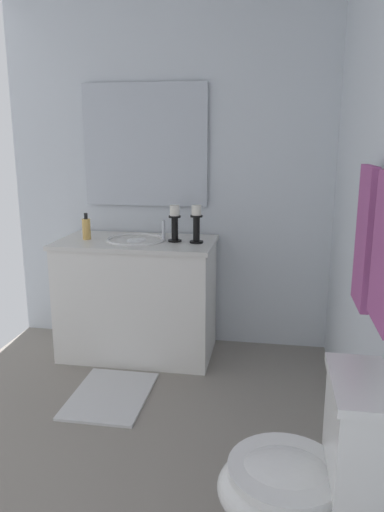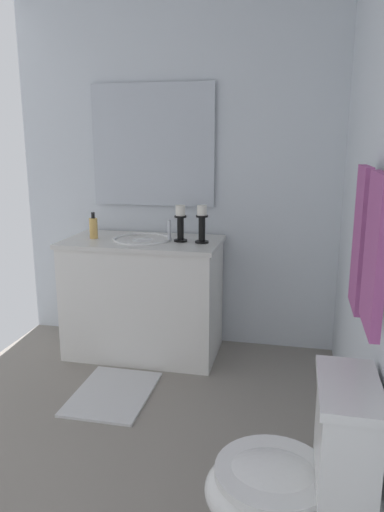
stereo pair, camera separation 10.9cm
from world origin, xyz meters
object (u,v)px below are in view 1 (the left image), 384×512
Objects in this scene: candle_holder_tall at (196,223)px; towel_near_vanity at (365,237)px; toilet at (305,481)px; candle_holder_short at (175,223)px; soap_bottle at (86,228)px; sink_basin at (136,246)px; mirror at (145,145)px; vanity_cabinet at (138,298)px; bath_mat at (110,395)px.

towel_near_vanity is at bearing 34.95° from candle_holder_tall.
candle_holder_tall is 0.33× the size of toilet.
toilet is at bearing 25.21° from candle_holder_short.
soap_bottle is at bearing -87.56° from candle_holder_short.
mirror is at bearing -179.80° from sink_basin.
candle_holder_tall is 0.46× the size of towel_near_vanity.
candle_holder_short is (-0.00, 0.27, 0.53)m from vanity_cabinet.
soap_bottle is at bearing -86.50° from sink_basin.
candle_holder_tall is (0.29, 0.41, -0.49)m from mirror.
vanity_cabinet is 1.88m from towel_near_vanity.
vanity_cabinet is 1.20× the size of mirror.
sink_basin is (0.00, 0.00, 0.37)m from vanity_cabinet.
soap_bottle reaches higher than toilet.
vanity_cabinet reaches higher than toilet.
candle_holder_tall reaches higher than candle_holder_short.
mirror is 1.18× the size of toilet.
candle_holder_tall is at bearing 54.84° from mirror.
vanity_cabinet is at bearing -180.00° from bath_mat.
bath_mat is (0.61, -0.41, -0.94)m from candle_holder_tall.
soap_bottle is 1.12m from bath_mat.
bath_mat is (0.91, -0.00, -1.43)m from mirror.
vanity_cabinet is 1.07m from mirror.
mirror is 0.71m from soap_bottle.
toilet is (1.66, 1.05, -0.41)m from sink_basin.
towel_near_vanity reaches higher than soap_bottle.
sink_basin is at bearing 0.20° from mirror.
candle_holder_short is 1.93m from toilet.
toilet is (1.66, 0.78, -0.58)m from candle_holder_short.
towel_near_vanity is (1.22, 0.99, 0.17)m from candle_holder_short.
mirror is at bearing 180.00° from bath_mat.
sink_basin is at bearing 90.00° from vanity_cabinet.
candle_holder_tall is at bearing 145.96° from bath_mat.
candle_holder_tall reaches higher than toilet.
bath_mat is at bearing -0.00° from mirror.
mirror reaches higher than sink_basin.
vanity_cabinet is 0.37m from sink_basin.
sink_basin is 1.62× the size of candle_holder_tall.
vanity_cabinet is 1.78× the size of bath_mat.
sink_basin reaches higher than toilet.
sink_basin is at bearing 179.91° from bath_mat.
toilet is at bearing 32.32° from vanity_cabinet.
towel_near_vanity is (1.19, 1.59, 0.23)m from soap_bottle.
candle_holder_short is at bearing 44.05° from mirror.
bath_mat is (0.62, 0.00, -0.40)m from vanity_cabinet.
vanity_cabinet reaches higher than bath_mat.
sink_basin is 2.23× the size of soap_bottle.
candle_holder_short is 0.40× the size of bath_mat.
sink_basin is 0.31m from candle_holder_short.
candle_holder_tall is (0.01, 0.41, 0.17)m from sink_basin.
sink_basin is 0.67× the size of bath_mat.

